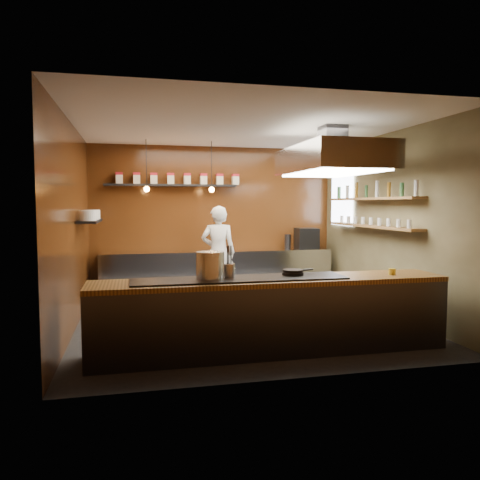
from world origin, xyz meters
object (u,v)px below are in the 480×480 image
object	(u,v)px
extractor_hood	(332,159)
stockpot_small	(210,267)
stockpot_large	(210,265)
espresso_machine	(306,238)
chef	(218,252)

from	to	relation	value
extractor_hood	stockpot_small	distance (m)	2.79
stockpot_small	stockpot_large	bearing A→B (deg)	80.57
stockpot_large	espresso_machine	world-z (taller)	espresso_machine
extractor_hood	chef	distance (m)	3.04
extractor_hood	stockpot_large	distance (m)	2.76
extractor_hood	stockpot_large	bearing A→B (deg)	-150.08
espresso_machine	stockpot_small	bearing A→B (deg)	-123.38
stockpot_small	espresso_machine	world-z (taller)	espresso_machine
extractor_hood	chef	xyz separation A→B (m)	(-1.36, 2.19, -1.61)
stockpot_small	espresso_machine	xyz separation A→B (m)	(2.62, 3.71, 0.03)
espresso_machine	chef	size ratio (longest dim) A/B	0.24
espresso_machine	chef	distance (m)	1.95
espresso_machine	stockpot_large	bearing A→B (deg)	-123.54
stockpot_large	stockpot_small	bearing A→B (deg)	-99.43
chef	stockpot_large	bearing A→B (deg)	89.66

